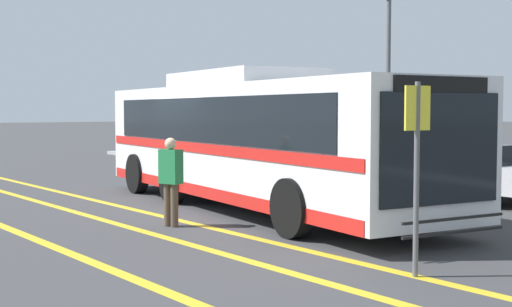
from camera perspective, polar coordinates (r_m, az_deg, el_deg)
name	(u,v)px	position (r m, az deg, el deg)	size (l,w,h in m)	color
ground_plane	(206,203)	(16.30, -4.05, -3.98)	(220.00, 220.00, 0.00)	#38383A
lane_strip_0	(167,217)	(14.19, -7.12, -5.10)	(0.20, 31.04, 0.01)	gold
lane_strip_1	(114,223)	(13.66, -11.30, -5.47)	(0.20, 31.04, 0.01)	gold
lane_strip_2	(19,233)	(12.99, -18.41, -6.04)	(0.20, 31.04, 0.01)	gold
curb_strip	(434,187)	(19.55, 14.08, -2.61)	(39.04, 0.36, 0.15)	#99999E
transit_bus	(256,138)	(15.28, -0.03, 1.24)	(11.57, 4.08, 2.97)	silver
parked_car_0	(189,147)	(26.93, -5.37, 0.53)	(4.35, 1.89, 1.47)	silver
parked_car_1	(303,156)	(21.14, 3.77, -0.21)	(4.76, 2.11, 1.51)	silver
parked_car_2	(466,171)	(17.51, 16.49, -1.37)	(4.00, 2.02, 1.31)	silver
pedestrian_0	(171,176)	(12.98, -6.83, -1.84)	(0.46, 0.33, 1.62)	brown
bus_stop_sign	(417,154)	(9.15, 12.74, -0.07)	(0.08, 0.40, 2.47)	#59595E
street_lamp	(388,40)	(21.77, 10.55, 8.91)	(0.48, 0.48, 5.86)	#59595E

